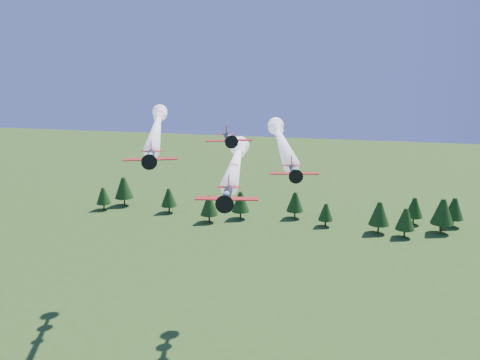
% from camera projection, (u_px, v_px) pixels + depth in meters
% --- Properties ---
extents(plane_lead, '(12.55, 43.28, 3.70)m').
position_uv_depth(plane_lead, '(237.00, 159.00, 93.04)').
color(plane_lead, black).
rests_on(plane_lead, ground).
extents(plane_left, '(24.79, 59.39, 3.70)m').
position_uv_depth(plane_left, '(157.00, 125.00, 111.09)').
color(plane_left, black).
rests_on(plane_left, ground).
extents(plane_right, '(15.60, 52.96, 3.70)m').
position_uv_depth(plane_right, '(280.00, 138.00, 105.94)').
color(plane_right, black).
rests_on(plane_right, ground).
extents(plane_slot, '(7.29, 8.16, 2.58)m').
position_uv_depth(plane_slot, '(229.00, 138.00, 84.13)').
color(plane_slot, black).
rests_on(plane_slot, ground).
extents(treeline, '(171.32, 21.56, 11.93)m').
position_uv_depth(treeline, '(337.00, 206.00, 188.93)').
color(treeline, '#382314').
rests_on(treeline, ground).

